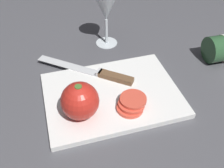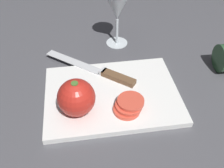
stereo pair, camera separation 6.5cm
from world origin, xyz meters
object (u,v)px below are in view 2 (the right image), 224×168
whole_tomato (76,98)px  knife (107,74)px  tomato_slice_stack_near (129,105)px  wine_glass (117,9)px

whole_tomato → knife: size_ratio=0.37×
knife → tomato_slice_stack_near: size_ratio=3.20×
wine_glass → whole_tomato: (-0.14, -0.29, -0.06)m
knife → tomato_slice_stack_near: 0.14m
wine_glass → knife: wine_glass is taller
wine_glass → tomato_slice_stack_near: (-0.02, -0.31, -0.09)m
wine_glass → tomato_slice_stack_near: wine_glass is taller
knife → whole_tomato: bearing=93.4°
whole_tomato → tomato_slice_stack_near: whole_tomato is taller
wine_glass → whole_tomato: 0.33m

